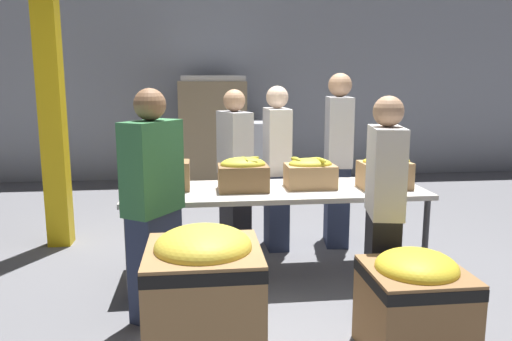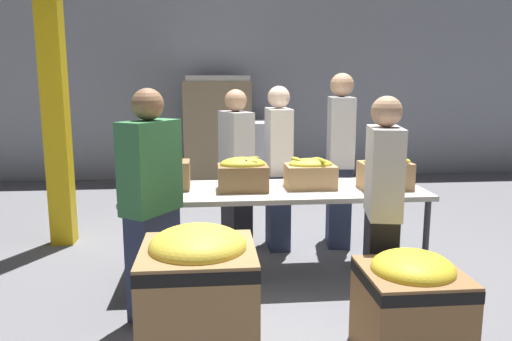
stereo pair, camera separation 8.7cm
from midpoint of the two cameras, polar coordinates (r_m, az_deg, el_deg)
The scene contains 18 objects.
ground_plane at distance 4.40m, azimuth 1.60°, elevation -11.85°, with size 30.00×30.00×0.00m, color slate.
wall_back at distance 8.49m, azimuth -2.70°, elevation 12.63°, with size 16.00×0.08×4.00m.
sorting_table at distance 4.18m, azimuth 1.65°, elevation -2.77°, with size 2.47×0.81×0.77m.
banana_box_0 at distance 4.18m, azimuth -11.59°, elevation -0.07°, with size 0.50×0.31×0.32m.
banana_box_1 at distance 4.08m, azimuth -2.10°, elevation -0.32°, with size 0.40×0.30×0.28m.
banana_box_2 at distance 4.20m, azimuth 5.62°, elevation -0.23°, with size 0.41×0.31×0.27m.
banana_box_3 at distance 4.28m, azimuth 13.94°, elevation -0.15°, with size 0.42×0.27×0.30m.
volunteer_0 at distance 4.84m, azimuth -2.95°, elevation -0.14°, with size 0.34×0.47×1.57m.
volunteer_1 at distance 3.51m, azimuth -12.32°, elevation -4.14°, with size 0.42×0.48×1.61m.
volunteer_2 at distance 5.05m, azimuth 8.84°, elevation 1.06°, with size 0.30×0.49×1.73m.
volunteer_3 at distance 3.56m, azimuth 13.72°, elevation -4.38°, with size 0.28×0.45×1.56m.
volunteer_4 at distance 4.89m, azimuth 1.87°, elevation 0.16°, with size 0.23×0.44×1.60m.
donation_bin_0 at distance 2.92m, azimuth -6.82°, elevation -14.11°, with size 0.64×0.64×0.86m.
donation_bin_1 at distance 3.20m, azimuth 16.89°, elevation -14.19°, with size 0.57×0.57×0.67m.
support_pillar at distance 5.32m, azimuth -23.19°, elevation 13.18°, with size 0.22×0.22×4.00m.
pallet_stack_0 at distance 7.66m, azimuth -5.34°, elevation 3.91°, with size 1.06×1.06×1.64m.
pallet_stack_1 at distance 7.71m, azimuth -5.24°, elevation 4.26°, with size 1.00×1.00×1.72m.
pallet_stack_2 at distance 7.86m, azimuth -2.45°, elevation 1.85°, with size 1.03×1.03×1.02m.
Camera 1 is at (-0.63, -4.03, 1.66)m, focal length 35.00 mm.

